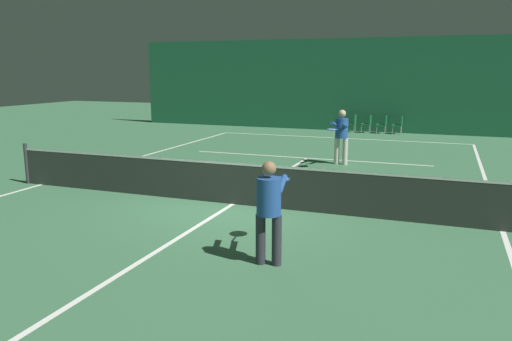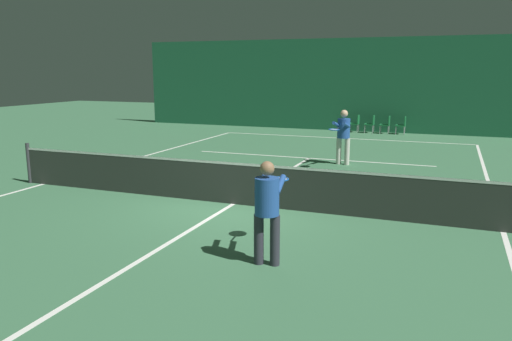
{
  "view_description": "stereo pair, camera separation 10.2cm",
  "coord_description": "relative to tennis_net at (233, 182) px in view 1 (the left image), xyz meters",
  "views": [
    {
      "loc": [
        4.34,
        -9.98,
        2.96
      ],
      "look_at": [
        0.77,
        -0.57,
        0.93
      ],
      "focal_mm": 35.0,
      "sensor_mm": 36.0,
      "label": 1
    },
    {
      "loc": [
        4.43,
        -9.94,
        2.96
      ],
      "look_at": [
        0.77,
        -0.57,
        0.93
      ],
      "focal_mm": 35.0,
      "sensor_mm": 36.0,
      "label": 2
    }
  ],
  "objects": [
    {
      "name": "courtside_chair_2",
      "position": [
        1.61,
        14.27,
        -0.03
      ],
      "size": [
        0.44,
        0.44,
        0.84
      ],
      "rotation": [
        0.0,
        0.0,
        -1.57
      ],
      "color": "#99999E",
      "rests_on": "ground"
    },
    {
      "name": "ground_plane",
      "position": [
        0.0,
        0.0,
        -0.51
      ],
      "size": [
        60.0,
        60.0,
        0.0
      ],
      "primitive_type": "plane",
      "color": "#3D704C"
    },
    {
      "name": "courtside_chair_3",
      "position": [
        2.33,
        14.27,
        -0.03
      ],
      "size": [
        0.44,
        0.44,
        0.84
      ],
      "rotation": [
        0.0,
        0.0,
        -1.57
      ],
      "color": "#99999E",
      "rests_on": "ground"
    },
    {
      "name": "court_line_centre",
      "position": [
        0.0,
        0.0,
        -0.51
      ],
      "size": [
        0.1,
        12.8,
        0.0
      ],
      "color": "white",
      "rests_on": "ground"
    },
    {
      "name": "player_near",
      "position": [
        1.92,
        -3.02,
        0.44
      ],
      "size": [
        0.53,
        1.37,
        1.63
      ],
      "rotation": [
        0.0,
        0.0,
        1.71
      ],
      "color": "#2D2D38",
      "rests_on": "ground"
    },
    {
      "name": "court_line_baseline_far",
      "position": [
        0.0,
        11.9,
        -0.51
      ],
      "size": [
        11.0,
        0.1,
        0.0
      ],
      "color": "white",
      "rests_on": "ground"
    },
    {
      "name": "court_line_sideline_left",
      "position": [
        -5.5,
        0.0,
        -0.51
      ],
      "size": [
        0.1,
        23.8,
        0.0
      ],
      "color": "white",
      "rests_on": "ground"
    },
    {
      "name": "player_far",
      "position": [
        1.3,
        5.66,
        0.5
      ],
      "size": [
        0.49,
        1.41,
        1.74
      ],
      "rotation": [
        0.0,
        0.0,
        -1.66
      ],
      "color": "beige",
      "rests_on": "ground"
    },
    {
      "name": "tennis_net",
      "position": [
        0.0,
        0.0,
        0.0
      ],
      "size": [
        12.0,
        0.1,
        1.07
      ],
      "color": "#2D332D",
      "rests_on": "ground"
    },
    {
      "name": "court_line_sideline_right",
      "position": [
        5.5,
        0.0,
        -0.51
      ],
      "size": [
        0.1,
        23.8,
        0.0
      ],
      "color": "white",
      "rests_on": "ground"
    },
    {
      "name": "court_line_service_far",
      "position": [
        0.0,
        6.4,
        -0.51
      ],
      "size": [
        8.25,
        0.1,
        0.0
      ],
      "color": "white",
      "rests_on": "ground"
    },
    {
      "name": "courtside_chair_0",
      "position": [
        0.16,
        14.27,
        -0.03
      ],
      "size": [
        0.44,
        0.44,
        0.84
      ],
      "rotation": [
        0.0,
        0.0,
        -1.57
      ],
      "color": "#99999E",
      "rests_on": "ground"
    },
    {
      "name": "backdrop_curtain",
      "position": [
        0.0,
        14.82,
        1.74
      ],
      "size": [
        23.0,
        0.12,
        4.5
      ],
      "color": "#1E5B3D",
      "rests_on": "ground"
    },
    {
      "name": "courtside_chair_1",
      "position": [
        0.88,
        14.27,
        -0.03
      ],
      "size": [
        0.44,
        0.44,
        0.84
      ],
      "rotation": [
        0.0,
        0.0,
        -1.57
      ],
      "color": "#99999E",
      "rests_on": "ground"
    }
  ]
}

